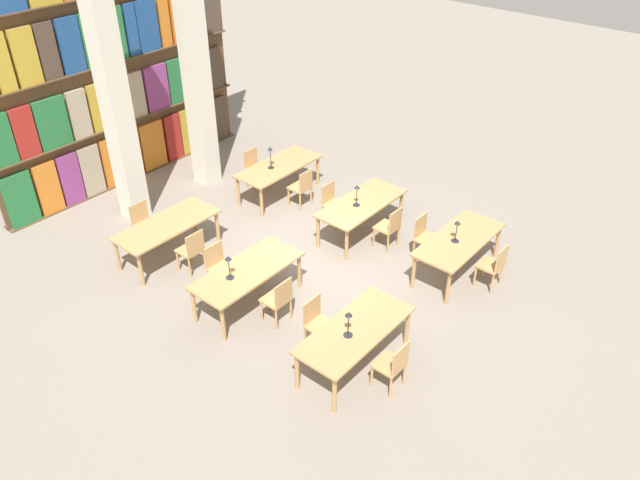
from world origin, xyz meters
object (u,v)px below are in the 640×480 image
at_px(chair_1, 318,322).
at_px(pillar_center, 194,53).
at_px(desk_lamp_0, 348,320).
at_px(desk_lamp_3, 357,192).
at_px(chair_10, 302,187).
at_px(chair_4, 278,299).
at_px(reading_table_3, 361,206).
at_px(pillar_left, 110,79).
at_px(desk_lamp_2, 229,263).
at_px(reading_table_2, 247,273).
at_px(reading_table_5, 279,168).
at_px(chair_5, 219,266).
at_px(chair_8, 192,250).
at_px(desk_lamp_4, 270,154).
at_px(chair_7, 332,202).
at_px(chair_0, 393,364).
at_px(desk_lamp_1, 457,228).
at_px(reading_table_0, 355,333).
at_px(chair_9, 144,223).
at_px(reading_table_1, 459,242).
at_px(chair_6, 390,226).
at_px(reading_table_4, 167,227).
at_px(chair_11, 255,167).
at_px(chair_3, 425,236).

bearing_deg(chair_1, pillar_center, -114.99).
distance_m(desk_lamp_0, desk_lamp_3, 3.75).
bearing_deg(chair_10, chair_4, -144.53).
relative_size(chair_1, reading_table_3, 0.44).
bearing_deg(pillar_left, desk_lamp_2, -102.64).
relative_size(reading_table_2, reading_table_3, 1.00).
bearing_deg(chair_4, reading_table_3, 10.58).
bearing_deg(reading_table_5, chair_5, -154.59).
bearing_deg(chair_8, desk_lamp_4, 14.64).
bearing_deg(desk_lamp_3, chair_7, 79.53).
relative_size(chair_0, chair_8, 1.00).
height_order(desk_lamp_1, chair_5, desk_lamp_1).
distance_m(chair_4, chair_7, 3.27).
bearing_deg(reading_table_2, reading_table_0, -90.06).
bearing_deg(chair_9, reading_table_3, 134.59).
bearing_deg(reading_table_1, chair_9, 120.99).
height_order(chair_4, chair_8, same).
bearing_deg(chair_4, reading_table_5, 42.96).
distance_m(desk_lamp_3, desk_lamp_4, 2.39).
height_order(chair_6, chair_9, same).
xyz_separation_m(desk_lamp_0, desk_lamp_3, (3.06, 2.16, 0.00)).
bearing_deg(chair_8, reading_table_3, -28.38).
relative_size(reading_table_2, chair_10, 2.29).
height_order(chair_0, reading_table_5, chair_0).
height_order(chair_9, desk_lamp_4, desk_lamp_4).
height_order(chair_4, reading_table_4, chair_4).
relative_size(chair_4, chair_11, 1.00).
bearing_deg(chair_3, chair_1, 0.13).
bearing_deg(reading_table_2, chair_11, 43.37).
bearing_deg(pillar_left, chair_9, -116.04).
bearing_deg(reading_table_5, chair_10, -93.23).
bearing_deg(desk_lamp_1, reading_table_1, -9.56).
bearing_deg(chair_0, desk_lamp_1, 13.80).
relative_size(desk_lamp_0, chair_3, 0.51).
height_order(reading_table_1, chair_4, chair_4).
bearing_deg(pillar_center, chair_7, -82.89).
bearing_deg(chair_5, chair_9, -90.46).
xyz_separation_m(desk_lamp_0, desk_lamp_4, (3.13, 4.55, 0.03)).
xyz_separation_m(desk_lamp_0, chair_8, (0.20, 3.79, -0.56)).
bearing_deg(reading_table_4, chair_6, -45.95).
xyz_separation_m(chair_0, chair_4, (0.02, 2.30, 0.00)).
xyz_separation_m(chair_0, desk_lamp_3, (2.90, 2.87, 0.57)).
bearing_deg(desk_lamp_2, chair_9, 82.87).
xyz_separation_m(chair_3, reading_table_4, (-3.12, 3.78, 0.18)).
xyz_separation_m(chair_4, chair_5, (0.00, 1.43, 0.00)).
xyz_separation_m(chair_5, reading_table_3, (3.04, -0.87, 0.18)).
distance_m(desk_lamp_3, chair_10, 1.75).
bearing_deg(reading_table_1, reading_table_3, 92.84).
height_order(reading_table_2, reading_table_4, same).
relative_size(reading_table_2, chair_8, 2.29).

